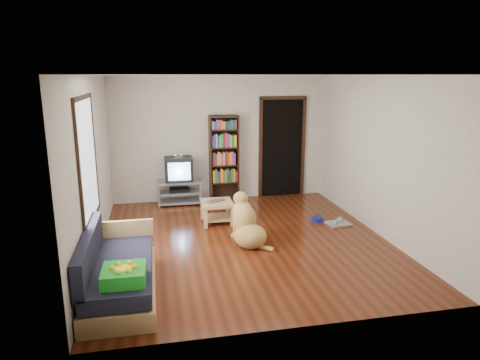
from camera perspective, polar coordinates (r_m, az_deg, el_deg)
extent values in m
plane|color=#58200F|center=(6.96, 0.66, -8.07)|extent=(5.00, 5.00, 0.00)
plane|color=white|center=(6.46, 0.72, 13.86)|extent=(5.00, 5.00, 0.00)
plane|color=beige|center=(9.01, -2.67, 5.54)|extent=(4.50, 0.00, 4.50)
plane|color=beige|center=(4.25, 7.80, -4.06)|extent=(4.50, 0.00, 4.50)
plane|color=beige|center=(6.51, -19.08, 1.57)|extent=(0.00, 5.00, 5.00)
plane|color=beige|center=(7.39, 18.04, 3.04)|extent=(0.00, 5.00, 5.00)
cube|color=green|center=(4.90, -15.22, -12.09)|extent=(0.47, 0.47, 0.15)
imported|color=silver|center=(7.62, -3.08, -2.84)|extent=(0.41, 0.33, 0.03)
cylinder|color=navy|center=(7.97, 10.27, -5.12)|extent=(0.22, 0.22, 0.08)
cube|color=gray|center=(7.87, 12.97, -5.68)|extent=(0.44, 0.37, 0.03)
cube|color=white|center=(5.98, -19.68, 2.45)|extent=(0.02, 1.30, 1.60)
cube|color=black|center=(5.89, -20.28, 10.30)|extent=(0.03, 1.42, 0.06)
cube|color=black|center=(6.18, -19.02, -5.01)|extent=(0.03, 1.42, 0.06)
cube|color=black|center=(5.30, -20.63, 0.99)|extent=(0.03, 0.06, 1.70)
cube|color=black|center=(6.66, -18.83, 3.61)|extent=(0.03, 0.06, 1.70)
cube|color=black|center=(9.34, 5.60, 4.22)|extent=(0.90, 0.02, 2.10)
cube|color=black|center=(9.19, 2.76, 4.13)|extent=(0.07, 0.05, 2.14)
cube|color=black|center=(9.47, 8.41, 4.28)|extent=(0.07, 0.05, 2.14)
cube|color=black|center=(9.20, 5.79, 10.85)|extent=(1.03, 0.05, 0.07)
cube|color=#99999E|center=(8.83, -8.13, -0.18)|extent=(0.90, 0.45, 0.04)
cube|color=#99999E|center=(8.89, -8.08, -1.62)|extent=(0.86, 0.42, 0.03)
cube|color=#99999E|center=(8.94, -8.04, -2.79)|extent=(0.90, 0.45, 0.04)
cylinder|color=#99999E|center=(8.69, -10.77, -2.10)|extent=(0.04, 0.04, 0.50)
cylinder|color=#99999E|center=(8.73, -5.25, -1.82)|extent=(0.04, 0.04, 0.50)
cylinder|color=#99999E|center=(9.07, -10.81, -1.41)|extent=(0.04, 0.04, 0.50)
cylinder|color=#99999E|center=(9.12, -5.53, -1.16)|extent=(0.04, 0.04, 0.50)
cube|color=black|center=(8.88, -8.09, -1.31)|extent=(0.40, 0.30, 0.07)
cube|color=black|center=(8.78, -8.19, 1.47)|extent=(0.55, 0.48, 0.48)
cube|color=black|center=(8.97, -8.27, 1.74)|extent=(0.40, 0.14, 0.36)
cube|color=#8CBFF2|center=(8.54, -8.09, 1.13)|extent=(0.44, 0.02, 0.36)
cube|color=silver|center=(8.68, -8.23, 3.01)|extent=(0.20, 0.07, 0.02)
sphere|color=silver|center=(8.67, -8.63, 3.29)|extent=(0.09, 0.09, 0.09)
sphere|color=silver|center=(8.67, -7.84, 3.32)|extent=(0.09, 0.09, 0.09)
cube|color=black|center=(8.89, -3.98, 2.79)|extent=(0.03, 0.30, 1.80)
cube|color=black|center=(8.98, -0.37, 2.94)|extent=(0.03, 0.30, 1.80)
cube|color=black|center=(9.07, -2.31, 3.03)|extent=(0.60, 0.02, 1.80)
cube|color=black|center=(9.14, -2.11, -2.50)|extent=(0.56, 0.28, 0.02)
cube|color=black|center=(9.04, -2.13, -0.25)|extent=(0.56, 0.28, 0.03)
cube|color=black|center=(8.96, -2.16, 2.05)|extent=(0.56, 0.28, 0.02)
cube|color=black|center=(8.89, -2.18, 4.38)|extent=(0.56, 0.28, 0.02)
cube|color=black|center=(8.84, -2.20, 6.75)|extent=(0.56, 0.28, 0.02)
cube|color=black|center=(8.81, -2.21, 8.43)|extent=(0.56, 0.28, 0.02)
cube|color=tan|center=(5.53, -15.50, -13.45)|extent=(0.80, 1.80, 0.22)
cube|color=#1E1E2D|center=(5.43, -15.65, -11.38)|extent=(0.74, 1.74, 0.18)
cube|color=#1E1E2D|center=(5.37, -19.50, -8.86)|extent=(0.12, 1.74, 0.40)
cube|color=tan|center=(6.16, -15.22, -6.58)|extent=(0.80, 0.06, 0.30)
cube|color=tan|center=(7.66, -3.11, -3.10)|extent=(0.55, 0.55, 0.06)
cube|color=tan|center=(7.74, -3.08, -5.01)|extent=(0.45, 0.45, 0.03)
cube|color=tan|center=(7.47, -4.61, -5.18)|extent=(0.06, 0.06, 0.34)
cube|color=tan|center=(7.53, -1.05, -4.96)|extent=(0.06, 0.06, 0.34)
cube|color=tan|center=(7.91, -5.03, -4.09)|extent=(0.06, 0.06, 0.34)
cube|color=tan|center=(7.97, -1.66, -3.89)|extent=(0.06, 0.06, 0.34)
ellipsoid|color=#B89146|center=(6.71, 1.38, -7.50)|extent=(0.62, 0.65, 0.38)
ellipsoid|color=#B89646|center=(6.81, 0.65, -5.33)|extent=(0.45, 0.47, 0.50)
ellipsoid|color=tan|center=(6.86, 0.29, -4.13)|extent=(0.38, 0.35, 0.35)
ellipsoid|color=#B59445|center=(6.85, 0.08, -2.46)|extent=(0.28, 0.30, 0.22)
ellipsoid|color=#C27C4A|center=(6.97, -0.33, -2.41)|extent=(0.14, 0.21, 0.09)
sphere|color=black|center=(7.05, -0.63, -2.22)|extent=(0.04, 0.04, 0.04)
ellipsoid|color=#C8814D|center=(6.79, -0.43, -2.72)|extent=(0.07, 0.09, 0.15)
ellipsoid|color=tan|center=(6.86, 0.87, -2.55)|extent=(0.07, 0.09, 0.15)
cylinder|color=tan|center=(7.01, -0.64, -6.17)|extent=(0.11, 0.14, 0.41)
cylinder|color=#B77A46|center=(7.07, 0.53, -5.99)|extent=(0.11, 0.14, 0.41)
sphere|color=tan|center=(7.11, -0.80, -7.40)|extent=(0.10, 0.10, 0.10)
sphere|color=#C5864C|center=(7.17, 0.35, -7.21)|extent=(0.10, 0.10, 0.10)
cylinder|color=tan|center=(6.63, 3.17, -8.98)|extent=(0.29, 0.31, 0.08)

